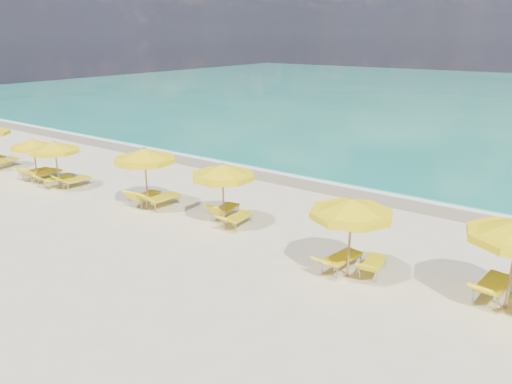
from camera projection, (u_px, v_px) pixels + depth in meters
The scene contains 22 objects.
ground_plane at pixel (232, 233), 18.29m from camera, with size 120.00×120.00×0.00m, color beige.
ocean at pixel (504, 99), 55.15m from camera, with size 120.00×80.00×0.30m, color #167E65.
wet_sand_band at pixel (328, 186), 23.97m from camera, with size 120.00×2.60×0.01m, color tan.
foam_line at pixel (336, 182), 24.58m from camera, with size 120.00×1.20×0.03m, color white.
whitecap_near at pixel (318, 138), 34.72m from camera, with size 14.00×0.36×0.05m, color white.
umbrella_1 at pixel (33, 145), 24.36m from camera, with size 2.60×2.60×2.11m.
umbrella_2 at pixel (55, 148), 22.96m from camera, with size 2.71×2.71×2.29m.
umbrella_3 at pixel (145, 156), 20.31m from camera, with size 3.40×3.40×2.61m.
umbrella_4 at pixel (223, 172), 18.47m from camera, with size 3.13×3.13×2.45m.
umbrella_5 at pixel (352, 209), 14.44m from camera, with size 2.66×2.66×2.53m.
lounger_0_right at pixel (4, 164), 27.00m from camera, with size 0.85×1.88×0.90m.
lounger_1_left at pixel (36, 174), 25.17m from camera, with size 0.65×1.81×0.75m.
lounger_1_right at pixel (45, 176), 24.72m from camera, with size 0.72×1.93×0.89m.
lounger_2_left at pixel (58, 182), 23.82m from camera, with size 0.78×1.84×0.75m.
lounger_2_right at pixel (75, 183), 23.71m from camera, with size 0.68×1.78×0.76m.
lounger_3_left at pixel (145, 199), 21.28m from camera, with size 0.85×1.85×0.89m.
lounger_3_right at pixel (162, 201), 20.99m from camera, with size 0.82×1.98×0.87m.
lounger_4_left at pixel (224, 213), 19.69m from camera, with size 0.93×1.89×0.88m.
lounger_4_right at pixel (237, 221), 18.89m from camera, with size 0.72×1.80×0.72m.
lounger_5_left at pixel (341, 263), 15.41m from camera, with size 0.92×2.00×0.75m.
lounger_5_right at pixel (372, 268), 15.13m from camera, with size 0.83×1.77×0.76m.
lounger_6_left at pixel (492, 290), 13.76m from camera, with size 0.87×2.10×0.84m.
Camera 1 is at (10.74, -13.15, 7.01)m, focal length 35.00 mm.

